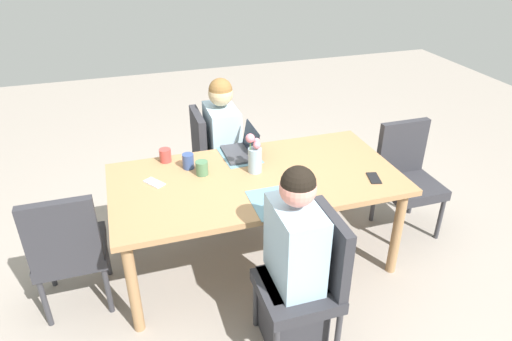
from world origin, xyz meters
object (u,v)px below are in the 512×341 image
Objects in this scene: chair_far_left_mid at (310,276)px; laptop_near_left_near at (243,149)px; phone_silver at (154,183)px; chair_near_left_near at (213,155)px; chair_head_right_left_far at (68,247)px; phone_black at (374,178)px; person_near_left_near at (223,154)px; coffee_mug_near_right at (188,161)px; coffee_mug_centre_left at (165,155)px; coffee_mug_near_left at (202,168)px; person_far_left_mid at (294,269)px; dining_table at (256,186)px; flower_vase at (255,156)px; chair_head_left_right_near at (407,173)px.

chair_far_left_mid is 1.19m from laptop_near_left_near.
laptop_near_left_near is 0.73m from phone_silver.
chair_near_left_near is 1.49m from chair_head_right_left_far.
person_near_left_near is at bearing -127.61° from phone_black.
phone_black is (-1.19, 0.54, -0.05)m from coffee_mug_near_right.
coffee_mug_centre_left is at bearing 35.45° from person_near_left_near.
laptop_near_left_near is at bearing -149.64° from coffee_mug_near_left.
person_far_left_mid is at bearing 110.92° from coffee_mug_near_left.
coffee_mug_near_right is at bearing -58.49° from coffee_mug_near_left.
dining_table is 20.14× the size of coffee_mug_centre_left.
chair_far_left_mid is at bearing 93.65° from flower_vase.
person_far_left_mid reaches higher than chair_near_left_near.
coffee_mug_near_right is (0.30, 0.58, 0.28)m from chair_near_left_near.
dining_table is at bearing 3.18° from chair_head_left_right_near.
phone_silver reaches higher than dining_table.
chair_head_right_left_far reaches higher than coffee_mug_near_left.
chair_far_left_mid is (-0.19, 1.65, 0.00)m from chair_near_left_near.
person_near_left_near reaches higher than flower_vase.
person_near_left_near is 0.94m from phone_silver.
laptop_near_left_near is at bearing -160.27° from chair_head_right_left_far.
chair_head_right_left_far is (1.26, -0.64, -0.03)m from person_far_left_mid.
chair_head_right_left_far is (1.22, 0.89, -0.03)m from person_near_left_near.
chair_near_left_near reaches higher than phone_silver.
chair_far_left_mid is 2.81× the size of laptop_near_left_near.
chair_far_left_mid is 0.95m from flower_vase.
person_far_left_mid is at bearing 88.70° from flower_vase.
chair_far_left_mid is at bearing -37.71° from phone_black.
chair_far_left_mid is 8.26× the size of coffee_mug_near_right.
person_near_left_near is at bearing 141.24° from chair_near_left_near.
person_near_left_near is at bearing -82.58° from laptop_near_left_near.
chair_near_left_near is at bearing 107.88° from phone_silver.
coffee_mug_near_left is at bearing -95.74° from phone_black.
person_near_left_near is 10.97× the size of coffee_mug_near_right.
chair_far_left_mid is 8.93× the size of coffee_mug_near_left.
dining_table is at bearing -94.59° from phone_black.
chair_head_left_right_near is at bearing 173.50° from coffee_mug_near_right.
person_far_left_mid is 12.10× the size of coffee_mug_centre_left.
chair_head_left_right_near is at bearing -144.38° from chair_far_left_mid.
chair_near_left_near is at bearing -140.40° from chair_head_right_left_far.
laptop_near_left_near reaches higher than chair_head_right_left_far.
coffee_mug_near_right is 0.73× the size of phone_black.
chair_head_right_left_far reaches higher than dining_table.
person_near_left_near is 1.00× the size of person_far_left_mid.
person_far_left_mid reaches higher than coffee_mug_centre_left.
chair_head_right_left_far is (1.15, 0.95, 0.00)m from chair_near_left_near.
dining_table is 19.74× the size of coffee_mug_near_left.
coffee_mug_centre_left is at bearing 44.07° from chair_near_left_near.
laptop_near_left_near is 2.13× the size of phone_silver.
coffee_mug_near_right is at bearing 54.15° from person_near_left_near.
chair_far_left_mid is 9.11× the size of coffee_mug_centre_left.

